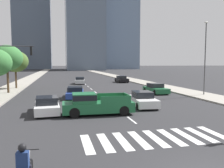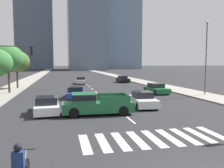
{
  "view_description": "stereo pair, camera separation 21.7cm",
  "coord_description": "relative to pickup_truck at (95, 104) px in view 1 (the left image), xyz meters",
  "views": [
    {
      "loc": [
        -4.9,
        -6.09,
        3.92
      ],
      "look_at": [
        0.0,
        14.81,
        2.0
      ],
      "focal_mm": 36.66,
      "sensor_mm": 36.0,
      "label": 1
    },
    {
      "loc": [
        -4.69,
        -6.13,
        3.92
      ],
      "look_at": [
        0.0,
        14.81,
        2.0
      ],
      "focal_mm": 36.66,
      "sensor_mm": 36.0,
      "label": 2
    }
  ],
  "objects": [
    {
      "name": "office_tower_right_skyline",
      "position": [
        41.81,
        150.84,
        46.43
      ],
      "size": [
        25.05,
        24.84,
        95.54
      ],
      "color": "slate",
      "rests_on": "ground"
    },
    {
      "name": "sidewalk_east",
      "position": [
        14.32,
        18.87,
        -0.74
      ],
      "size": [
        4.0,
        260.0,
        0.15
      ],
      "primitive_type": "cube",
      "color": "gray",
      "rests_on": "ground"
    },
    {
      "name": "lane_divider_center",
      "position": [
        2.23,
        21.67,
        -0.81
      ],
      "size": [
        0.14,
        50.0,
        0.01
      ],
      "color": "silver",
      "rests_on": "ground"
    },
    {
      "name": "sedan_green_0",
      "position": [
        9.8,
        10.65,
        -0.21
      ],
      "size": [
        2.12,
        4.35,
        1.32
      ],
      "rotation": [
        0.0,
        0.0,
        -1.52
      ],
      "color": "#1E6038",
      "rests_on": "ground"
    },
    {
      "name": "pickup_truck",
      "position": [
        0.0,
        0.0,
        0.0
      ],
      "size": [
        5.47,
        2.11,
        1.67
      ],
      "rotation": [
        0.0,
        0.0,
        3.11
      ],
      "color": "#1E6038",
      "rests_on": "ground"
    },
    {
      "name": "sedan_white_5",
      "position": [
        -3.62,
        1.38,
        -0.21
      ],
      "size": [
        2.07,
        4.49,
        1.33
      ],
      "rotation": [
        0.0,
        0.0,
        1.63
      ],
      "color": "silver",
      "rests_on": "ground"
    },
    {
      "name": "street_lamp_east",
      "position": [
        14.62,
        7.22,
        4.33
      ],
      "size": [
        0.5,
        0.24,
        8.76
      ],
      "color": "#3F3F42",
      "rests_on": "sidewalk_east"
    },
    {
      "name": "street_tree_third",
      "position": [
        -9.06,
        20.32,
        3.44
      ],
      "size": [
        3.85,
        3.85,
        5.75
      ],
      "color": "#4C3823",
      "rests_on": "sidewalk_west"
    },
    {
      "name": "sedan_white_3",
      "position": [
        4.83,
        2.33,
        -0.19
      ],
      "size": [
        2.22,
        4.46,
        1.37
      ],
      "rotation": [
        0.0,
        0.0,
        -1.66
      ],
      "color": "silver",
      "rests_on": "ground"
    },
    {
      "name": "street_tree_second",
      "position": [
        -9.06,
        14.52,
        3.83
      ],
      "size": [
        3.89,
        3.89,
        6.16
      ],
      "color": "#4C3823",
      "rests_on": "sidewalk_west"
    },
    {
      "name": "traffic_signal_far",
      "position": [
        -7.34,
        7.03,
        3.33
      ],
      "size": [
        3.93,
        0.28,
        5.88
      ],
      "color": "#333335",
      "rests_on": "sidewalk_west"
    },
    {
      "name": "crosswalk_near",
      "position": [
        2.23,
        -6.33,
        -0.81
      ],
      "size": [
        7.65,
        2.84,
        0.01
      ],
      "color": "silver",
      "rests_on": "ground"
    },
    {
      "name": "sedan_black_4",
      "position": [
        10.19,
        28.76,
        -0.18
      ],
      "size": [
        2.05,
        4.26,
        1.37
      ],
      "rotation": [
        0.0,
        0.0,
        -1.54
      ],
      "color": "black",
      "rests_on": "ground"
    },
    {
      "name": "sidewalk_west",
      "position": [
        -9.86,
        18.87,
        -0.74
      ],
      "size": [
        4.0,
        260.0,
        0.15
      ],
      "primitive_type": "cube",
      "color": "gray",
      "rests_on": "ground"
    },
    {
      "name": "sedan_silver_2",
      "position": [
        1.35,
        27.24,
        -0.2
      ],
      "size": [
        2.2,
        4.79,
        1.32
      ],
      "rotation": [
        0.0,
        0.0,
        1.48
      ],
      "color": "#B7BABF",
      "rests_on": "ground"
    },
    {
      "name": "sedan_blue_1",
      "position": [
        -0.85,
        9.09,
        -0.21
      ],
      "size": [
        2.34,
        4.93,
        1.3
      ],
      "rotation": [
        0.0,
        0.0,
        1.47
      ],
      "color": "navy",
      "rests_on": "ground"
    }
  ]
}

